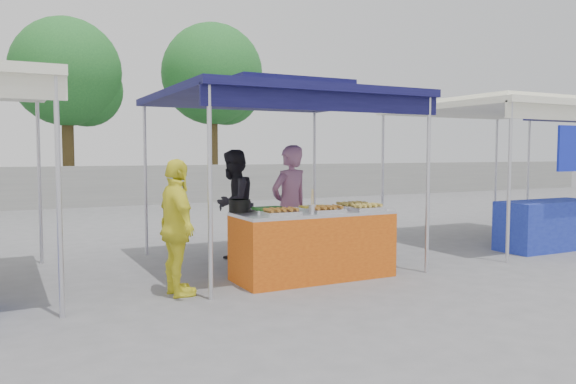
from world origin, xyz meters
name	(u,v)px	position (x,y,z in m)	size (l,w,h in m)	color
ground_plane	(309,276)	(0.00, 0.00, 0.00)	(80.00, 80.00, 0.00)	slate
back_wall	(131,185)	(0.00, 11.00, 0.60)	(40.00, 0.25, 1.20)	gray
main_canopy	(276,97)	(0.00, 0.97, 2.37)	(3.20, 3.20, 2.57)	silver
neighbor_stall_right	(522,152)	(4.50, 0.57, 1.60)	(3.20, 3.20, 2.57)	silver
tree_1	(71,77)	(-1.43, 12.77, 3.96)	(3.44, 3.37, 5.79)	#48381B
tree_2	(216,79)	(3.55, 13.29, 4.26)	(3.66, 3.62, 6.23)	#48381B
vendor_table	(313,245)	(0.00, -0.10, 0.43)	(2.00, 0.80, 0.85)	#D85813
food_tray_fl	(281,213)	(-0.58, -0.34, 0.88)	(0.42, 0.30, 0.07)	silver
food_tray_fm	(326,210)	(0.04, -0.34, 0.88)	(0.42, 0.30, 0.07)	silver
food_tray_fr	(366,208)	(0.64, -0.34, 0.88)	(0.42, 0.30, 0.07)	silver
food_tray_bl	(269,210)	(-0.59, -0.04, 0.88)	(0.42, 0.30, 0.07)	silver
food_tray_bm	(314,208)	(0.04, -0.04, 0.88)	(0.42, 0.30, 0.07)	silver
food_tray_br	(352,206)	(0.63, -0.04, 0.88)	(0.42, 0.30, 0.07)	silver
cooking_pot	(240,206)	(-0.86, 0.25, 0.93)	(0.27, 0.27, 0.16)	black
skewer_cup	(312,209)	(-0.16, -0.36, 0.91)	(0.09, 0.09, 0.11)	silver
wok_burner	(376,234)	(1.15, 0.15, 0.45)	(0.46, 0.46, 0.77)	black
crate_left	(270,260)	(-0.33, 0.49, 0.16)	(0.53, 0.37, 0.32)	#1627B5
crate_right	(298,255)	(0.20, 0.69, 0.14)	(0.47, 0.33, 0.28)	#1627B5
crate_stacked	(298,236)	(0.20, 0.69, 0.42)	(0.47, 0.33, 0.28)	#1627B5
vendor_woman	(290,206)	(0.06, 0.66, 0.84)	(0.62, 0.40, 1.69)	#996186
helper_man	(233,204)	(-0.37, 1.69, 0.82)	(0.79, 0.62, 1.63)	black
customer_person	(177,228)	(-1.77, -0.17, 0.76)	(0.89, 0.37, 1.52)	#FBF337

